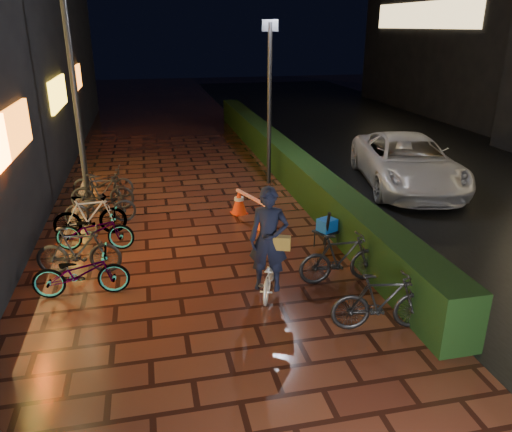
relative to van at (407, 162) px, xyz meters
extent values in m
plane|color=#381911|center=(-6.51, -5.75, -0.75)|extent=(80.00, 80.00, 0.00)
cube|color=black|center=(2.49, -0.75, -0.75)|extent=(11.00, 60.00, 0.01)
cube|color=black|center=(-3.21, 2.25, -0.25)|extent=(0.70, 20.00, 1.00)
imported|color=silver|center=(0.00, 0.00, 0.00)|extent=(3.55, 5.76, 1.49)
cube|color=orange|center=(-9.96, -2.75, 1.85)|extent=(0.08, 3.00, 0.90)
cube|color=yellow|center=(-9.96, 3.25, 1.85)|extent=(0.08, 2.80, 0.90)
cube|color=orange|center=(-9.96, 8.25, 1.85)|extent=(0.08, 2.20, 0.90)
cube|color=#FFD88C|center=(6.94, 12.25, 4.25)|extent=(0.06, 10.00, 1.30)
cylinder|color=black|center=(-3.91, 1.21, 1.55)|extent=(0.14, 0.14, 4.60)
cube|color=black|center=(-3.91, 1.21, 3.76)|extent=(0.45, 0.14, 0.31)
cylinder|color=black|center=(-9.10, 0.31, 2.06)|extent=(0.19, 0.19, 5.61)
imported|color=silver|center=(-5.48, -5.26, -0.38)|extent=(0.96, 1.48, 0.73)
imported|color=black|center=(-5.52, -5.37, 0.32)|extent=(0.80, 0.66, 1.87)
cube|color=olive|center=(-5.32, -5.46, 0.28)|extent=(0.35, 0.25, 0.24)
cone|color=#E1410B|center=(-4.88, -2.33, -0.43)|extent=(0.40, 0.40, 0.64)
cone|color=red|center=(-5.27, -1.20, -0.43)|extent=(0.40, 0.40, 0.64)
cube|color=#FF450D|center=(-4.88, -2.33, -0.74)|extent=(0.44, 0.44, 0.03)
cube|color=red|center=(-5.27, -1.20, -0.74)|extent=(0.44, 0.44, 0.03)
cube|color=red|center=(-5.07, -1.76, -0.15)|extent=(0.52, 1.32, 0.06)
cube|color=black|center=(-3.80, -3.64, -0.39)|extent=(0.62, 0.57, 0.04)
cylinder|color=black|center=(-3.91, -3.87, -0.58)|extent=(0.04, 0.04, 0.34)
cylinder|color=black|center=(-3.55, -3.71, -0.58)|extent=(0.04, 0.04, 0.34)
cylinder|color=black|center=(-4.05, -3.58, -0.58)|extent=(0.04, 0.04, 0.34)
cylinder|color=black|center=(-3.69, -3.41, -0.58)|extent=(0.04, 0.04, 0.34)
cube|color=#0C3FA1|center=(-3.80, -3.64, -0.24)|extent=(0.45, 0.43, 0.27)
cylinder|color=black|center=(-3.87, -3.82, -0.25)|extent=(0.13, 0.41, 0.87)
imported|color=black|center=(-8.75, -4.67, -0.31)|extent=(1.68, 0.63, 0.88)
imported|color=black|center=(-8.66, -1.19, -0.31)|extent=(1.72, 0.74, 0.88)
imported|color=black|center=(-8.73, 0.84, -0.31)|extent=(1.73, 0.81, 0.88)
imported|color=black|center=(-8.68, -2.70, -0.31)|extent=(1.74, 0.84, 0.88)
imported|color=black|center=(-8.88, -3.81, -0.26)|extent=(1.66, 0.67, 0.97)
imported|color=black|center=(-8.69, -0.17, -0.26)|extent=(1.66, 0.66, 0.97)
imported|color=black|center=(-8.84, -1.90, -0.26)|extent=(1.65, 0.61, 0.97)
imported|color=black|center=(-4.09, -5.20, -0.26)|extent=(1.63, 0.49, 0.97)
imported|color=black|center=(-4.04, -6.81, -0.26)|extent=(1.67, 0.71, 0.97)
camera|label=1|loc=(-7.41, -13.00, 3.77)|focal=35.00mm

